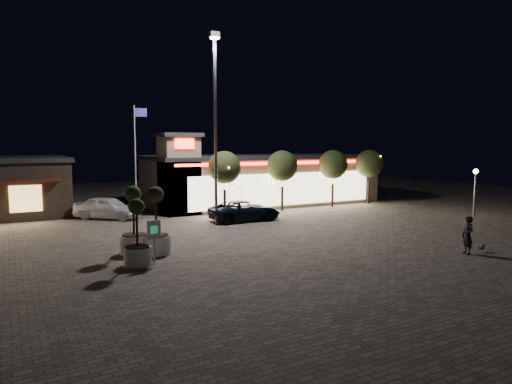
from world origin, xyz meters
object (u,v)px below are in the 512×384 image
pickup_truck (245,211)px  valet_sign (154,233)px  pedestrian (468,235)px  white_sedan (108,208)px  planter_mid (137,245)px  planter_left (134,233)px

pickup_truck → valet_sign: valet_sign is taller
pedestrian → white_sedan: bearing=-127.5°
planter_mid → valet_sign: bearing=-2.5°
white_sedan → valet_sign: 13.45m
valet_sign → white_sedan: bearing=87.8°
white_sedan → pedestrian: pedestrian is taller
white_sedan → planter_mid: 13.45m
planter_mid → valet_sign: planter_mid is taller
pedestrian → planter_mid: bearing=-93.5°
pickup_truck → planter_left: (-9.08, -5.90, 0.32)m
planter_left → valet_sign: planter_left is taller
pickup_truck → pedestrian: size_ratio=2.72×
pickup_truck → planter_left: planter_left is taller
planter_left → planter_mid: size_ratio=1.12×
pickup_truck → pedestrian: (4.98, -13.72, 0.23)m
white_sedan → valet_sign: bearing=-143.4°
pedestrian → planter_mid: size_ratio=0.63×
pedestrian → planter_left: size_ratio=0.56×
pickup_truck → planter_mid: bearing=132.1°
pickup_truck → white_sedan: (-8.22, 5.29, 0.10)m
pedestrian → valet_sign: bearing=-94.4°
valet_sign → planter_left: bearing=98.6°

